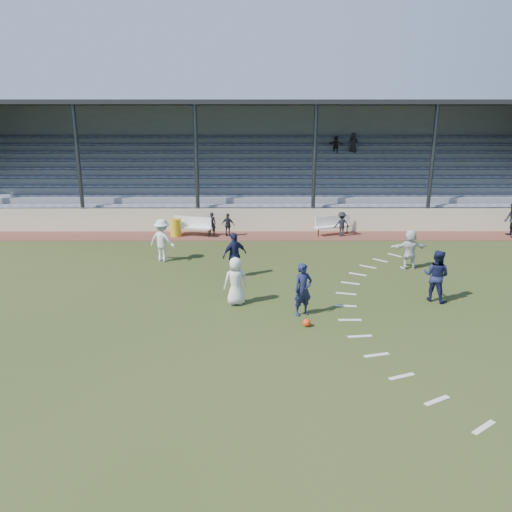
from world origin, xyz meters
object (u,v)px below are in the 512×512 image
at_px(player_navy_lead, 303,290).
at_px(football, 307,323).
at_px(bench_left, 193,224).
at_px(bench_right, 333,223).
at_px(trash_bin, 176,228).
at_px(player_white_lead, 236,281).
at_px(official, 512,220).

bearing_deg(player_navy_lead, football, -111.98).
height_order(bench_left, bench_right, same).
height_order(trash_bin, football, trash_bin).
xyz_separation_m(player_white_lead, player_navy_lead, (2.10, -0.89, 0.04)).
bearing_deg(football, player_navy_lead, 92.94).
relative_size(bench_left, player_white_lead, 1.28).
bearing_deg(player_white_lead, bench_right, -128.94).
height_order(bench_left, trash_bin, bench_left).
distance_m(football, official, 15.61).
distance_m(bench_left, player_white_lead, 9.58).
bearing_deg(bench_left, official, 14.84).
xyz_separation_m(bench_left, player_navy_lead, (4.62, -10.14, 0.25)).
height_order(player_navy_lead, official, official).
relative_size(bench_right, football, 8.60).
distance_m(bench_left, player_navy_lead, 11.14).
xyz_separation_m(football, player_white_lead, (-2.15, 1.78, 0.68)).
bearing_deg(bench_right, official, -26.20).
xyz_separation_m(bench_right, official, (8.85, -0.50, 0.28)).
xyz_separation_m(trash_bin, player_white_lead, (3.34, -9.11, 0.34)).
bearing_deg(player_navy_lead, trash_bin, 93.66).
bearing_deg(official, player_navy_lead, -47.23).
bearing_deg(player_white_lead, official, -159.34).
bearing_deg(bench_left, player_white_lead, -58.94).
distance_m(football, player_navy_lead, 1.14).
distance_m(player_white_lead, official, 16.17).
relative_size(trash_bin, football, 3.78).
distance_m(bench_right, player_white_lead, 10.53).
xyz_separation_m(football, official, (11.30, 10.74, 0.75)).
relative_size(football, official, 0.14).
height_order(football, official, official).
relative_size(bench_left, bench_right, 1.02).
height_order(bench_left, football, bench_left).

